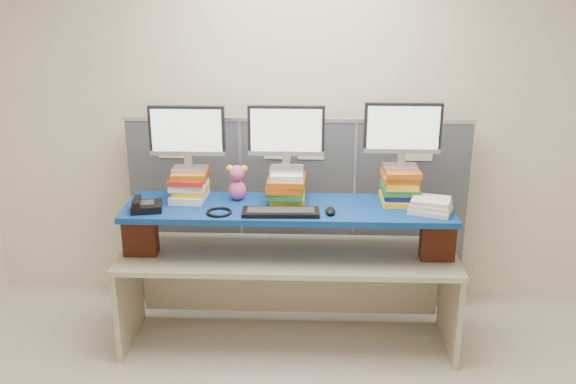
{
  "coord_description": "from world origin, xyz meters",
  "views": [
    {
      "loc": [
        0.13,
        -2.86,
        2.55
      ],
      "look_at": [
        -0.05,
        1.18,
        1.15
      ],
      "focal_mm": 40.0,
      "sensor_mm": 36.0,
      "label": 1
    }
  ],
  "objects_px": {
    "monitor_left": "(187,134)",
    "monitor_right": "(403,132)",
    "desk_phone": "(145,206)",
    "blue_board": "(288,209)",
    "desk": "(288,272)",
    "keyboard": "(281,212)",
    "monitor_center": "(286,134)"
  },
  "relations": [
    {
      "from": "monitor_center",
      "to": "keyboard",
      "type": "bearing_deg",
      "value": -95.12
    },
    {
      "from": "monitor_left",
      "to": "keyboard",
      "type": "xyz_separation_m",
      "value": [
        0.64,
        -0.27,
        -0.45
      ]
    },
    {
      "from": "monitor_left",
      "to": "keyboard",
      "type": "bearing_deg",
      "value": -23.01
    },
    {
      "from": "monitor_left",
      "to": "monitor_center",
      "type": "relative_size",
      "value": 1.0
    },
    {
      "from": "desk",
      "to": "monitor_center",
      "type": "bearing_deg",
      "value": 97.99
    },
    {
      "from": "monitor_left",
      "to": "monitor_center",
      "type": "distance_m",
      "value": 0.67
    },
    {
      "from": "blue_board",
      "to": "monitor_left",
      "type": "height_order",
      "value": "monitor_left"
    },
    {
      "from": "monitor_right",
      "to": "blue_board",
      "type": "bearing_deg",
      "value": -171.08
    },
    {
      "from": "blue_board",
      "to": "monitor_center",
      "type": "xyz_separation_m",
      "value": [
        -0.02,
        0.12,
        0.49
      ]
    },
    {
      "from": "monitor_center",
      "to": "keyboard",
      "type": "distance_m",
      "value": 0.53
    },
    {
      "from": "keyboard",
      "to": "monitor_left",
      "type": "bearing_deg",
      "value": 155.32
    },
    {
      "from": "monitor_left",
      "to": "blue_board",
      "type": "bearing_deg",
      "value": -9.83
    },
    {
      "from": "monitor_right",
      "to": "desk_phone",
      "type": "xyz_separation_m",
      "value": [
        -1.69,
        -0.25,
        -0.46
      ]
    },
    {
      "from": "blue_board",
      "to": "monitor_center",
      "type": "height_order",
      "value": "monitor_center"
    },
    {
      "from": "monitor_left",
      "to": "monitor_right",
      "type": "distance_m",
      "value": 1.44
    },
    {
      "from": "monitor_left",
      "to": "monitor_center",
      "type": "xyz_separation_m",
      "value": [
        0.67,
        0.0,
        0.01
      ]
    },
    {
      "from": "keyboard",
      "to": "desk_phone",
      "type": "relative_size",
      "value": 2.22
    },
    {
      "from": "desk",
      "to": "monitor_left",
      "type": "relative_size",
      "value": 4.55
    },
    {
      "from": "desk",
      "to": "monitor_right",
      "type": "relative_size",
      "value": 4.55
    },
    {
      "from": "blue_board",
      "to": "monitor_left",
      "type": "distance_m",
      "value": 0.84
    },
    {
      "from": "blue_board",
      "to": "monitor_right",
      "type": "xyz_separation_m",
      "value": [
        0.75,
        0.12,
        0.51
      ]
    },
    {
      "from": "monitor_center",
      "to": "keyboard",
      "type": "height_order",
      "value": "monitor_center"
    },
    {
      "from": "desk",
      "to": "desk_phone",
      "type": "bearing_deg",
      "value": -172.74
    },
    {
      "from": "monitor_left",
      "to": "monitor_right",
      "type": "xyz_separation_m",
      "value": [
        1.44,
        0.01,
        0.03
      ]
    },
    {
      "from": "desk",
      "to": "keyboard",
      "type": "distance_m",
      "value": 0.53
    },
    {
      "from": "desk",
      "to": "keyboard",
      "type": "height_order",
      "value": "keyboard"
    },
    {
      "from": "desk_phone",
      "to": "blue_board",
      "type": "bearing_deg",
      "value": -3.77
    },
    {
      "from": "desk",
      "to": "monitor_center",
      "type": "relative_size",
      "value": 4.55
    },
    {
      "from": "desk",
      "to": "blue_board",
      "type": "relative_size",
      "value": 1.06
    },
    {
      "from": "blue_board",
      "to": "keyboard",
      "type": "relative_size",
      "value": 4.35
    },
    {
      "from": "monitor_center",
      "to": "monitor_right",
      "type": "distance_m",
      "value": 0.77
    },
    {
      "from": "blue_board",
      "to": "monitor_left",
      "type": "relative_size",
      "value": 4.3
    }
  ]
}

